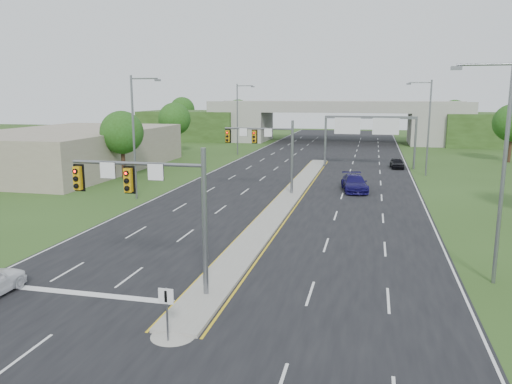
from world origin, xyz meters
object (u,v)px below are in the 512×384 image
object	(u,v)px
overpass	(336,124)
signal_mast_far	(268,145)
signal_mast_near	(157,196)
sign_gantry	(369,127)
car_far_b	(354,183)
car_far_c	(397,163)
keep_right_sign	(167,306)

from	to	relation	value
overpass	signal_mast_far	bearing A→B (deg)	-92.35
signal_mast_near	overpass	xyz separation A→B (m)	(2.26, 80.07, -1.17)
sign_gantry	car_far_b	bearing A→B (deg)	-93.32
overpass	signal_mast_near	bearing A→B (deg)	-91.62
signal_mast_far	car_far_c	distance (m)	24.46
signal_mast_far	sign_gantry	xyz separation A→B (m)	(8.95, 19.99, 0.51)
signal_mast_near	car_far_c	bearing A→B (deg)	74.40
signal_mast_far	car_far_b	size ratio (longest dim) A/B	1.27
signal_mast_far	keep_right_sign	size ratio (longest dim) A/B	3.18
signal_mast_near	overpass	bearing A→B (deg)	88.38
sign_gantry	signal_mast_near	bearing A→B (deg)	-101.25
signal_mast_near	sign_gantry	world-z (taller)	signal_mast_near
signal_mast_near	car_far_b	xyz separation A→B (m)	(7.97, 28.25, -3.91)
signal_mast_far	car_far_b	bearing A→B (deg)	22.16
signal_mast_far	car_far_c	size ratio (longest dim) A/B	1.80
keep_right_sign	sign_gantry	distance (m)	50.04
car_far_c	keep_right_sign	bearing A→B (deg)	-105.70
car_far_b	overpass	bearing A→B (deg)	86.83
signal_mast_near	car_far_b	size ratio (longest dim) A/B	1.27
car_far_b	signal_mast_far	bearing A→B (deg)	-167.29
keep_right_sign	overpass	world-z (taller)	overpass
keep_right_sign	signal_mast_near	bearing A→B (deg)	116.94
signal_mast_far	car_far_b	distance (m)	9.45
sign_gantry	car_far_b	world-z (taller)	sign_gantry
signal_mast_near	car_far_c	size ratio (longest dim) A/B	1.80
overpass	car_far_c	distance (m)	36.22
overpass	car_far_b	bearing A→B (deg)	-83.71
signal_mast_near	car_far_c	world-z (taller)	signal_mast_near
signal_mast_near	car_far_b	bearing A→B (deg)	74.24
sign_gantry	overpass	bearing A→B (deg)	100.79
car_far_b	sign_gantry	bearing A→B (deg)	77.22
sign_gantry	car_far_c	size ratio (longest dim) A/B	2.97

